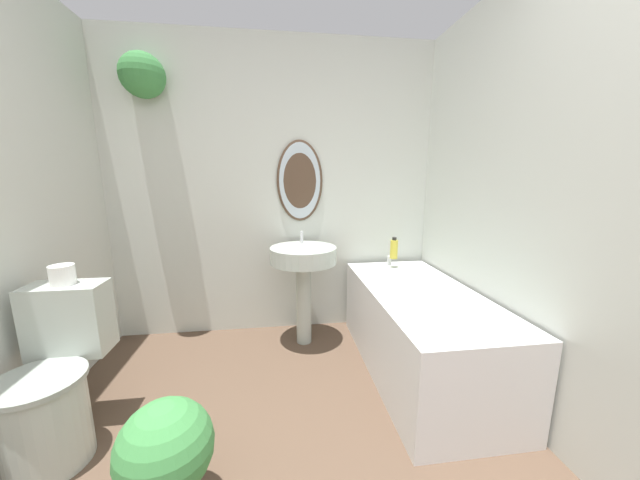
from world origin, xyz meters
TOP-DOWN VIEW (x-y plane):
  - wall_back at (-0.06, 2.42)m, footprint 2.74×0.31m
  - wall_right at (1.34, 1.20)m, footprint 0.06×2.52m
  - toilet at (-1.06, 1.22)m, footprint 0.37×0.55m
  - pedestal_sink at (0.20, 2.10)m, footprint 0.51×0.51m
  - bathtub at (0.95, 1.62)m, footprint 0.68×1.46m
  - shampoo_bottle at (0.96, 2.17)m, footprint 0.06×0.06m
  - potted_plant at (-0.43, 0.81)m, footprint 0.36×0.36m
  - toilet_paper_roll at (-1.06, 1.40)m, footprint 0.11×0.11m

SIDE VIEW (x-z plane):
  - potted_plant at x=-0.43m, z-range 0.04..0.53m
  - bathtub at x=0.95m, z-range -0.03..0.63m
  - toilet at x=-1.06m, z-range -0.05..0.74m
  - pedestal_sink at x=0.20m, z-range 0.19..1.08m
  - shampoo_bottle at x=0.96m, z-range 0.65..0.82m
  - toilet_paper_roll at x=-1.06m, z-range 0.78..0.88m
  - wall_right at x=1.34m, z-range 0.00..2.40m
  - wall_back at x=-0.06m, z-range 0.06..2.46m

